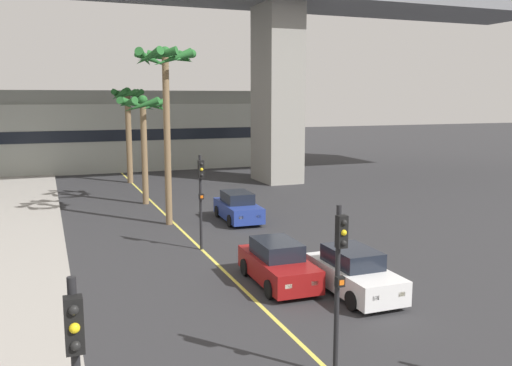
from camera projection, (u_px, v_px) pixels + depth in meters
lane_stripe_center at (184, 232)px, 27.27m from camera, size 0.14×56.00×0.01m
pier_building_backdrop at (115, 130)px, 51.90m from camera, size 29.14×8.04×7.26m
car_queue_front at (238, 208)px, 29.78m from camera, size 1.95×4.16×1.56m
car_queue_second at (354, 273)px, 18.66m from camera, size 1.84×4.10×1.56m
car_queue_third at (278, 264)px, 19.69m from camera, size 1.91×4.14×1.56m
traffic_light_median_near at (339, 268)px, 12.78m from camera, size 0.24×0.37×4.20m
traffic_light_median_far at (201, 189)px, 23.72m from camera, size 0.24×0.37×4.20m
palm_tree_near_median at (166, 76)px, 27.82m from camera, size 3.27×3.31×9.19m
palm_tree_mid_median at (128, 111)px, 42.26m from camera, size 2.64×2.67×7.42m
palm_tree_far_median at (143, 116)px, 33.74m from camera, size 3.31×3.34×6.79m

